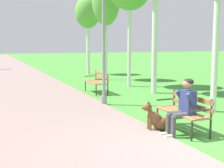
{
  "coord_description": "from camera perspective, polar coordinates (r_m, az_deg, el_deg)",
  "views": [
    {
      "loc": [
        -3.72,
        -4.62,
        2.01
      ],
      "look_at": [
        -0.55,
        3.11,
        0.9
      ],
      "focal_mm": 49.12,
      "sensor_mm": 36.0,
      "label": 1
    }
  ],
  "objects": [
    {
      "name": "ground_plane",
      "position": [
        6.26,
        15.99,
        -11.45
      ],
      "size": [
        120.0,
        120.0,
        0.0
      ],
      "primitive_type": "plane",
      "color": "#478E38"
    },
    {
      "name": "paved_path",
      "position": [
        28.74,
        -18.89,
        3.18
      ],
      "size": [
        3.69,
        60.0,
        0.04
      ],
      "primitive_type": "cube",
      "color": "gray",
      "rests_on": "ground"
    },
    {
      "name": "park_bench_near",
      "position": [
        7.23,
        13.32,
        -4.6
      ],
      "size": [
        0.55,
        1.5,
        0.85
      ],
      "color": "olive",
      "rests_on": "ground"
    },
    {
      "name": "park_bench_mid",
      "position": [
        12.47,
        -2.74,
        0.65
      ],
      "size": [
        0.55,
        1.5,
        0.85
      ],
      "color": "olive",
      "rests_on": "ground"
    },
    {
      "name": "person_seated_on_near_bench",
      "position": [
        6.88,
        13.15,
        -3.77
      ],
      "size": [
        0.74,
        0.49,
        1.25
      ],
      "color": "#4C4C51",
      "rests_on": "ground"
    },
    {
      "name": "dog_brown",
      "position": [
        7.19,
        8.3,
        -6.6
      ],
      "size": [
        0.83,
        0.34,
        0.71
      ],
      "color": "brown",
      "rests_on": "ground"
    },
    {
      "name": "lamp_post_near",
      "position": [
        9.94,
        -1.55,
        7.58
      ],
      "size": [
        0.24,
        0.24,
        3.88
      ],
      "color": "gray",
      "rests_on": "ground"
    },
    {
      "name": "birch_tree_sixth",
      "position": [
        20.22,
        -4.53,
        13.02
      ],
      "size": [
        1.63,
        1.54,
        5.05
      ],
      "color": "silver",
      "rests_on": "ground"
    }
  ]
}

